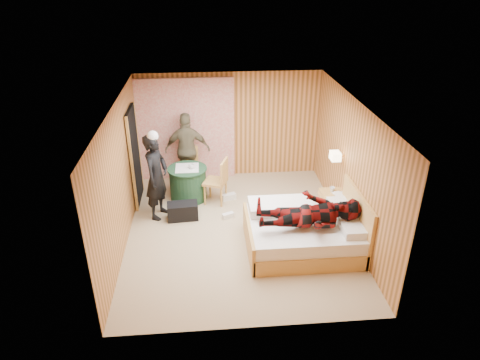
{
  "coord_description": "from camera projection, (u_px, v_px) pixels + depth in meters",
  "views": [
    {
      "loc": [
        -0.57,
        -6.94,
        4.62
      ],
      "look_at": [
        0.04,
        0.08,
        1.05
      ],
      "focal_mm": 32.0,
      "sensor_mm": 36.0,
      "label": 1
    }
  ],
  "objects": [
    {
      "name": "wall_lamp",
      "position": [
        335.0,
        156.0,
        8.26
      ],
      "size": [
        0.26,
        0.24,
        0.16
      ],
      "color": "gold",
      "rests_on": "wall_right"
    },
    {
      "name": "wall_left",
      "position": [
        121.0,
        177.0,
        7.57
      ],
      "size": [
        0.02,
        5.0,
        2.5
      ],
      "primitive_type": "cube",
      "color": "#C9824D",
      "rests_on": "floor"
    },
    {
      "name": "book_lower",
      "position": [
        335.0,
        195.0,
        8.28
      ],
      "size": [
        0.22,
        0.26,
        0.02
      ],
      "primitive_type": "imported",
      "rotation": [
        0.0,
        0.0,
        0.28
      ],
      "color": "silver",
      "rests_on": "nightstand"
    },
    {
      "name": "duffel_bag",
      "position": [
        183.0,
        211.0,
        8.6
      ],
      "size": [
        0.63,
        0.37,
        0.34
      ],
      "primitive_type": "cube",
      "rotation": [
        0.0,
        0.0,
        0.07
      ],
      "color": "black",
      "rests_on": "floor"
    },
    {
      "name": "round_table",
      "position": [
        188.0,
        183.0,
        9.25
      ],
      "size": [
        0.84,
        0.84,
        0.75
      ],
      "color": "#21482C",
      "rests_on": "floor"
    },
    {
      "name": "bed",
      "position": [
        304.0,
        232.0,
        7.69
      ],
      "size": [
        1.99,
        1.55,
        1.07
      ],
      "color": "#DFA45B",
      "rests_on": "floor"
    },
    {
      "name": "wall_right",
      "position": [
        351.0,
        168.0,
        7.9
      ],
      "size": [
        0.02,
        5.0,
        2.5
      ],
      "primitive_type": "cube",
      "color": "#C9824D",
      "rests_on": "floor"
    },
    {
      "name": "sneaker_left",
      "position": [
        229.0,
        197.0,
        9.35
      ],
      "size": [
        0.32,
        0.21,
        0.13
      ],
      "primitive_type": "cube",
      "rotation": [
        0.0,
        0.0,
        0.32
      ],
      "color": "silver",
      "rests_on": "floor"
    },
    {
      "name": "cup_nightstand",
      "position": [
        332.0,
        189.0,
        8.42
      ],
      "size": [
        0.12,
        0.12,
        0.09
      ],
      "primitive_type": "imported",
      "rotation": [
        0.0,
        0.0,
        0.23
      ],
      "color": "silver",
      "rests_on": "nightstand"
    },
    {
      "name": "woman_standing",
      "position": [
        156.0,
        177.0,
        8.39
      ],
      "size": [
        0.63,
        0.75,
        1.76
      ],
      "primitive_type": "imported",
      "rotation": [
        0.0,
        0.0,
        1.19
      ],
      "color": "black",
      "rests_on": "floor"
    },
    {
      "name": "man_at_table",
      "position": [
        188.0,
        150.0,
        9.66
      ],
      "size": [
        1.03,
        0.46,
        1.72
      ],
      "primitive_type": "imported",
      "rotation": [
        0.0,
        0.0,
        3.1
      ],
      "color": "brown",
      "rests_on": "floor"
    },
    {
      "name": "sneaker_right",
      "position": [
        228.0,
        216.0,
        8.67
      ],
      "size": [
        0.26,
        0.19,
        0.11
      ],
      "primitive_type": "cube",
      "rotation": [
        0.0,
        0.0,
        0.43
      ],
      "color": "silver",
      "rests_on": "floor"
    },
    {
      "name": "book_upper",
      "position": [
        335.0,
        194.0,
        8.27
      ],
      "size": [
        0.19,
        0.24,
        0.02
      ],
      "primitive_type": "imported",
      "rotation": [
        0.0,
        0.0,
        -0.14
      ],
      "color": "silver",
      "rests_on": "nightstand"
    },
    {
      "name": "chair_far",
      "position": [
        189.0,
        163.0,
        9.77
      ],
      "size": [
        0.47,
        0.47,
        0.93
      ],
      "rotation": [
        0.0,
        0.0,
        -0.12
      ],
      "color": "#DFA45B",
      "rests_on": "floor"
    },
    {
      "name": "curtain",
      "position": [
        186.0,
        130.0,
        9.84
      ],
      "size": [
        2.2,
        0.08,
        2.4
      ],
      "primitive_type": "cube",
      "color": "beige",
      "rests_on": "floor"
    },
    {
      "name": "wall_back",
      "position": [
        230.0,
        126.0,
        9.96
      ],
      "size": [
        4.2,
        0.02,
        2.5
      ],
      "primitive_type": "cube",
      "color": "#C9824D",
      "rests_on": "floor"
    },
    {
      "name": "ceiling",
      "position": [
        238.0,
        105.0,
        7.17
      ],
      "size": [
        4.2,
        5.0,
        0.01
      ],
      "primitive_type": "cube",
      "color": "silver",
      "rests_on": "wall_back"
    },
    {
      "name": "cup_table",
      "position": [
        192.0,
        166.0,
        9.03
      ],
      "size": [
        0.15,
        0.15,
        0.1
      ],
      "primitive_type": "imported",
      "rotation": [
        0.0,
        0.0,
        0.2
      ],
      "color": "silver",
      "rests_on": "round_table"
    },
    {
      "name": "man_on_bed",
      "position": [
        311.0,
        207.0,
        7.2
      ],
      "size": [
        0.86,
        0.67,
        1.77
      ],
      "primitive_type": "imported",
      "rotation": [
        0.0,
        1.57,
        0.0
      ],
      "color": "#5E0A08",
      "rests_on": "bed"
    },
    {
      "name": "floor",
      "position": [
        239.0,
        230.0,
        8.3
      ],
      "size": [
        4.2,
        5.0,
        0.01
      ],
      "primitive_type": "cube",
      "color": "tan",
      "rests_on": "ground"
    },
    {
      "name": "doorway",
      "position": [
        135.0,
        156.0,
        8.92
      ],
      "size": [
        0.06,
        0.9,
        2.05
      ],
      "primitive_type": "cube",
      "color": "black",
      "rests_on": "floor"
    },
    {
      "name": "chair_near",
      "position": [
        219.0,
        178.0,
        9.01
      ],
      "size": [
        0.58,
        0.58,
        1.0
      ],
      "rotation": [
        0.0,
        0.0,
        -1.91
      ],
      "color": "#DFA45B",
      "rests_on": "floor"
    },
    {
      "name": "nightstand",
      "position": [
        332.0,
        207.0,
        8.46
      ],
      "size": [
        0.46,
        0.63,
        0.6
      ],
      "color": "#DFA45B",
      "rests_on": "floor"
    }
  ]
}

